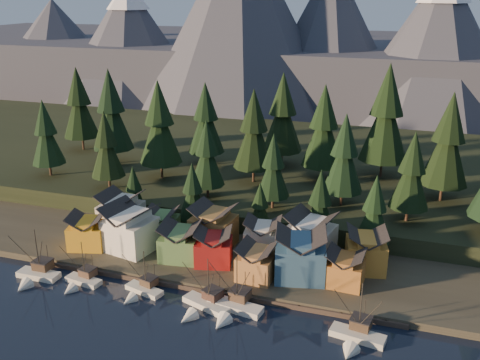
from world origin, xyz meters
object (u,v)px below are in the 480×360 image
(boat_3, at_px, (203,300))
(house_back_0, at_px, (121,211))
(house_front_1, at_px, (130,227))
(boat_0, at_px, (34,269))
(house_front_0, at_px, (88,230))
(boat_6, at_px, (357,331))
(boat_1, at_px, (80,276))
(house_back_1, at_px, (162,224))
(boat_2, at_px, (141,286))
(boat_4, at_px, (232,302))

(boat_3, bearing_deg, house_back_0, 161.92)
(boat_3, distance_m, house_front_1, 28.81)
(boat_0, xyz_separation_m, house_front_0, (3.91, 14.26, 3.26))
(house_front_0, relative_size, house_back_0, 0.96)
(boat_3, bearing_deg, boat_6, 17.62)
(boat_1, distance_m, boat_3, 27.32)
(house_front_1, xyz_separation_m, house_back_1, (4.84, 6.11, -1.37))
(house_front_1, bearing_deg, house_front_0, -157.63)
(boat_1, bearing_deg, boat_3, 7.39)
(boat_2, relative_size, house_back_1, 1.25)
(house_front_1, bearing_deg, boat_1, -91.89)
(boat_1, bearing_deg, boat_2, 11.46)
(boat_3, relative_size, house_back_1, 1.41)
(house_front_1, bearing_deg, house_back_1, 63.60)
(boat_0, bearing_deg, house_front_1, 49.39)
(boat_1, xyz_separation_m, house_back_1, (8.52, 21.09, 3.67))
(boat_0, height_order, boat_1, boat_0)
(boat_3, relative_size, boat_4, 0.92)
(house_front_0, relative_size, house_front_1, 0.80)
(house_back_0, relative_size, house_back_1, 1.25)
(boat_6, bearing_deg, house_back_0, 167.04)
(boat_0, relative_size, boat_6, 1.02)
(house_front_0, distance_m, house_back_1, 16.79)
(boat_0, distance_m, boat_1, 10.25)
(house_front_1, xyz_separation_m, house_back_0, (-6.81, 7.90, -0.31))
(boat_2, height_order, house_back_1, house_back_1)
(boat_3, xyz_separation_m, boat_6, (28.80, -1.06, 0.24))
(boat_4, xyz_separation_m, house_front_0, (-39.25, 13.03, 3.43))
(boat_6, bearing_deg, boat_0, -170.94)
(house_back_1, bearing_deg, boat_1, -118.84)
(boat_2, bearing_deg, house_back_0, 142.17)
(boat_0, xyz_separation_m, boat_6, (66.29, -0.68, -0.11))
(boat_6, bearing_deg, house_front_1, 171.90)
(boat_0, distance_m, boat_4, 43.18)
(house_front_0, bearing_deg, boat_0, -120.07)
(boat_1, xyz_separation_m, boat_4, (32.98, 0.11, 0.23))
(boat_2, xyz_separation_m, house_front_1, (-9.88, 14.38, 5.13))
(boat_3, relative_size, house_back_0, 1.12)
(boat_4, bearing_deg, boat_3, -162.63)
(boat_3, bearing_deg, house_front_0, 177.26)
(boat_3, height_order, house_back_1, boat_3)
(house_front_1, relative_size, house_back_1, 1.51)
(house_back_0, bearing_deg, house_front_0, -106.02)
(house_back_0, bearing_deg, house_front_1, -47.31)
(boat_6, bearing_deg, boat_2, -173.58)
(boat_1, xyz_separation_m, house_front_1, (3.69, 14.97, 5.04))
(boat_3, distance_m, boat_6, 28.82)
(boat_2, bearing_deg, boat_0, -160.52)
(house_back_1, bearing_deg, house_front_1, -135.17)
(boat_2, height_order, boat_4, boat_4)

